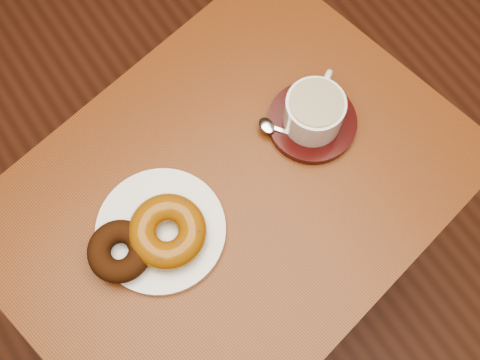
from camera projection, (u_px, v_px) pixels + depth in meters
ground at (341, 354)px, 1.60m from camera, size 6.00×6.00×0.00m
cafe_table at (231, 211)px, 1.10m from camera, size 0.87×0.71×0.72m
donut_plate at (161, 230)px, 0.96m from camera, size 0.28×0.28×0.01m
donut_cinnamon at (120, 251)px, 0.92m from camera, size 0.12×0.12×0.04m
donut_caramel at (167, 232)px, 0.93m from camera, size 0.14×0.14×0.05m
saucer at (312, 122)px, 1.02m from camera, size 0.18×0.18×0.02m
coffee_cup at (315, 111)px, 0.98m from camera, size 0.12×0.10×0.07m
teaspoon at (272, 127)px, 1.01m from camera, size 0.07×0.09×0.01m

